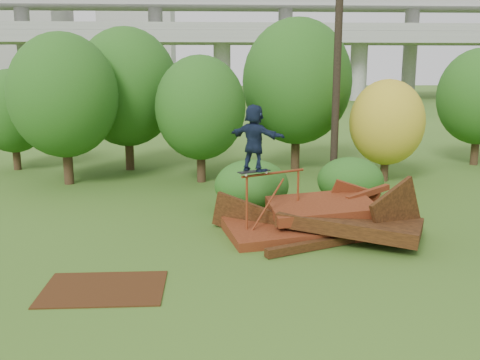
{
  "coord_description": "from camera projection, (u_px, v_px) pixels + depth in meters",
  "views": [
    {
      "loc": [
        -1.5,
        -10.93,
        4.34
      ],
      "look_at": [
        -0.8,
        2.0,
        1.6
      ],
      "focal_mm": 40.0,
      "sensor_mm": 36.0,
      "label": 1
    }
  ],
  "objects": [
    {
      "name": "ground",
      "position": [
        281.0,
        270.0,
        11.66
      ],
      "size": [
        240.0,
        240.0,
        0.0
      ],
      "primitive_type": "plane",
      "color": "#2D5116",
      "rests_on": "ground"
    },
    {
      "name": "scrap_pile",
      "position": [
        323.0,
        221.0,
        13.97
      ],
      "size": [
        5.63,
        3.44,
        1.93
      ],
      "color": "#4A1D0D",
      "rests_on": "ground"
    },
    {
      "name": "grind_rail",
      "position": [
        273.0,
        192.0,
        13.86
      ],
      "size": [
        1.72,
        0.98,
        1.7
      ],
      "color": "maroon",
      "rests_on": "ground"
    },
    {
      "name": "skateboard",
      "position": [
        254.0,
        171.0,
        13.42
      ],
      "size": [
        0.86,
        0.62,
        0.09
      ],
      "rotation": [
        0.0,
        0.0,
        0.5
      ],
      "color": "black",
      "rests_on": "grind_rail"
    },
    {
      "name": "skater",
      "position": [
        254.0,
        138.0,
        13.25
      ],
      "size": [
        1.53,
        1.34,
        1.67
      ],
      "primitive_type": "imported",
      "rotation": [
        0.0,
        0.0,
        2.48
      ],
      "color": "#141F37",
      "rests_on": "skateboard"
    },
    {
      "name": "flat_plate",
      "position": [
        104.0,
        289.0,
        10.64
      ],
      "size": [
        2.4,
        1.72,
        0.03
      ],
      "primitive_type": "cube",
      "rotation": [
        0.0,
        0.0,
        0.0
      ],
      "color": "#3A1E0C",
      "rests_on": "ground"
    },
    {
      "name": "tree_0",
      "position": [
        64.0,
        96.0,
        19.6
      ],
      "size": [
        3.98,
        3.98,
        5.62
      ],
      "color": "black",
      "rests_on": "ground"
    },
    {
      "name": "tree_1",
      "position": [
        127.0,
        87.0,
        22.39
      ],
      "size": [
        4.31,
        4.31,
        6.0
      ],
      "color": "black",
      "rests_on": "ground"
    },
    {
      "name": "tree_2",
      "position": [
        200.0,
        108.0,
        20.06
      ],
      "size": [
        3.41,
        3.41,
        4.81
      ],
      "color": "black",
      "rests_on": "ground"
    },
    {
      "name": "tree_3",
      "position": [
        297.0,
        82.0,
        22.56
      ],
      "size": [
        4.61,
        4.61,
        6.39
      ],
      "color": "black",
      "rests_on": "ground"
    },
    {
      "name": "tree_4",
      "position": [
        387.0,
        122.0,
        20.35
      ],
      "size": [
        2.83,
        2.83,
        3.91
      ],
      "color": "black",
      "rests_on": "ground"
    },
    {
      "name": "tree_5",
      "position": [
        480.0,
        97.0,
        23.63
      ],
      "size": [
        3.7,
        3.7,
        5.2
      ],
      "color": "black",
      "rests_on": "ground"
    },
    {
      "name": "tree_6",
      "position": [
        13.0,
        111.0,
        22.59
      ],
      "size": [
        3.07,
        3.07,
        4.29
      ],
      "color": "black",
      "rests_on": "ground"
    },
    {
      "name": "shrub_left",
      "position": [
        252.0,
        185.0,
        16.35
      ],
      "size": [
        2.29,
        2.11,
        1.58
      ],
      "primitive_type": "ellipsoid",
      "color": "#245015",
      "rests_on": "ground"
    },
    {
      "name": "shrub_right",
      "position": [
        350.0,
        180.0,
        17.26
      ],
      "size": [
        2.13,
        1.96,
        1.51
      ],
      "primitive_type": "ellipsoid",
      "color": "#245015",
      "rests_on": "ground"
    },
    {
      "name": "utility_pole",
      "position": [
        338.0,
        45.0,
        19.38
      ],
      "size": [
        1.4,
        0.28,
        10.07
      ],
      "color": "black",
      "rests_on": "ground"
    },
    {
      "name": "freeway_overpass",
      "position": [
        221.0,
        21.0,
        70.99
      ],
      "size": [
        160.0,
        15.0,
        13.7
      ],
      "color": "gray",
      "rests_on": "ground"
    },
    {
      "name": "building_right",
      "position": [
        138.0,
        18.0,
        107.56
      ],
      "size": [
        14.0,
        14.0,
        28.0
      ],
      "primitive_type": "cube",
      "color": "#9E9E99",
      "rests_on": "ground"
    }
  ]
}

